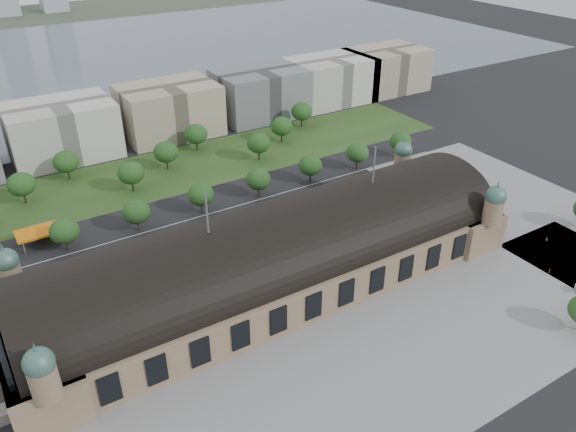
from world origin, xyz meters
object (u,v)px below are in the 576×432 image
parked_car_5 (157,280)px  bus_east (297,220)px  parked_car_6 (175,274)px  traffic_car_2 (74,282)px  parked_car_1 (54,314)px  parked_car_0 (70,308)px  parked_car_4 (132,284)px  traffic_car_3 (115,262)px  parked_car_3 (90,302)px  traffic_car_5 (349,188)px  parked_car_2 (61,310)px  pedestrian_2 (546,239)px  pedestrian_1 (549,271)px  petrol_station (41,231)px  traffic_car_6 (425,174)px  bus_west (169,252)px  bus_mid (233,237)px

parked_car_5 → bus_east: bearing=67.7°
parked_car_6 → bus_east: 49.27m
traffic_car_2 → parked_car_1: bearing=-35.5°
parked_car_0 → parked_car_4: 18.62m
traffic_car_3 → bus_east: bus_east is taller
parked_car_3 → traffic_car_2: bearing=153.6°
parked_car_3 → parked_car_5: size_ratio=0.68×
traffic_car_2 → parked_car_4: traffic_car_2 is taller
bus_east → traffic_car_5: bearing=-72.6°
parked_car_5 → parked_car_6: 5.78m
parked_car_2 → parked_car_0: bearing=60.5°
traffic_car_5 → pedestrian_2: pedestrian_2 is taller
pedestrian_2 → parked_car_6: bearing=34.4°
traffic_car_3 → traffic_car_5: bearing=-96.0°
parked_car_6 → pedestrian_1: (98.98, -60.20, 0.17)m
parked_car_1 → parked_car_4: (22.84, 2.08, -0.08)m
bus_east → pedestrian_1: (50.13, -66.60, -0.50)m
parked_car_2 → pedestrian_2: bearing=51.5°
parked_car_0 → petrol_station: bearing=143.7°
traffic_car_6 → petrol_station: bearing=-106.2°
parked_car_0 → bus_west: bearing=72.4°
bus_west → pedestrian_1: size_ratio=5.90×
parked_car_1 → pedestrian_1: (134.74, -60.20, 0.25)m
parked_car_1 → parked_car_2: size_ratio=1.10×
traffic_car_3 → pedestrian_1: bearing=-131.2°
traffic_car_3 → pedestrian_1: pedestrian_1 is taller
traffic_car_5 → parked_car_4: size_ratio=1.06×
petrol_station → bus_west: bearing=-45.4°
parked_car_3 → parked_car_1: bearing=-123.6°
parked_car_6 → pedestrian_1: bearing=34.9°
parked_car_0 → parked_car_1: 4.31m
petrol_station → traffic_car_2: 32.33m
traffic_car_3 → parked_car_6: parked_car_6 is taller
traffic_car_2 → traffic_car_6: 143.03m
traffic_car_5 → bus_west: size_ratio=0.36×
pedestrian_2 → parked_car_1: bearing=39.4°
pedestrian_2 → traffic_car_6: bearing=-34.1°
traffic_car_2 → traffic_car_5: bearing=91.6°
traffic_car_3 → parked_car_4: parked_car_4 is taller
traffic_car_2 → parked_car_2: (-6.09, -11.34, -0.03)m
parked_car_0 → bus_mid: (55.52, 7.48, 1.18)m
traffic_car_2 → parked_car_4: bearing=54.0°
parked_car_2 → pedestrian_1: (132.66, -61.01, 0.29)m
parked_car_2 → pedestrian_2: size_ratio=2.43×
parked_car_0 → pedestrian_2: pedestrian_2 is taller
parked_car_2 → pedestrian_1: pedestrian_1 is taller
traffic_car_2 → traffic_car_5: (108.50, 5.95, -0.03)m
traffic_car_3 → parked_car_3: size_ratio=1.10×
traffic_car_3 → parked_car_0: bearing=124.9°
traffic_car_3 → bus_east: size_ratio=0.41×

